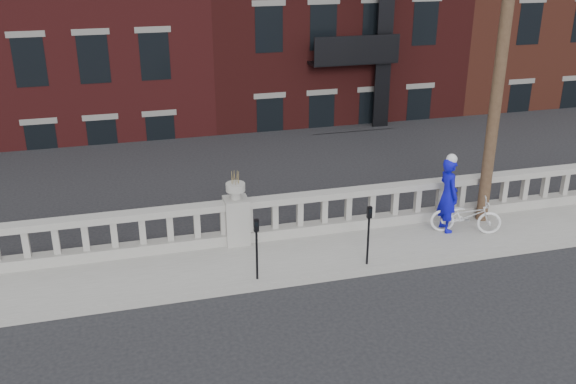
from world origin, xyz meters
name	(u,v)px	position (x,y,z in m)	size (l,w,h in m)	color
ground	(280,344)	(0.00, 0.00, 0.00)	(120.00, 120.00, 0.00)	black
sidewalk	(246,263)	(0.00, 3.00, 0.07)	(32.00, 2.20, 0.15)	gray
balustrade	(237,223)	(0.00, 3.95, 0.64)	(28.00, 0.34, 1.03)	gray
planter_pedestal	(236,215)	(0.00, 3.95, 0.83)	(0.55, 0.55, 1.76)	gray
lower_level	(172,26)	(0.56, 23.04, 2.63)	(80.00, 44.00, 20.80)	#605E59
utility_pole	(507,11)	(6.20, 3.60, 5.24)	(1.60, 0.28, 10.00)	#422D1E
parking_meter_b	(257,242)	(0.08, 2.15, 1.00)	(0.10, 0.09, 1.36)	black
parking_meter_c	(369,229)	(2.53, 2.15, 1.00)	(0.10, 0.09, 1.36)	black
bicycle	(466,216)	(5.39, 3.02, 0.59)	(0.58, 1.66, 0.87)	white
cyclist	(448,195)	(5.01, 3.28, 1.07)	(0.67, 0.44, 1.83)	#0B0BB1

